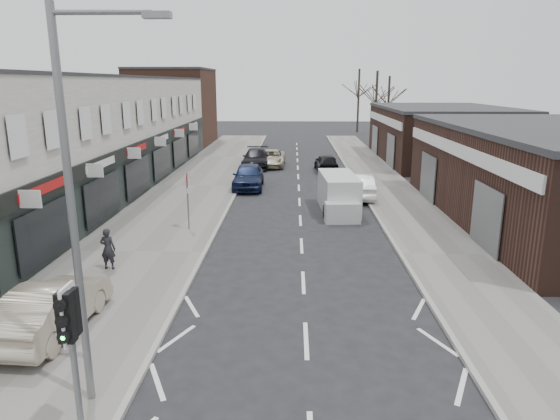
# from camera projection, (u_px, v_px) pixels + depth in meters

# --- Properties ---
(ground) EXTENTS (160.00, 160.00, 0.00)m
(ground) POSITION_uv_depth(u_px,v_px,m) (308.00, 384.00, 11.45)
(ground) COLOR black
(ground) RESTS_ON ground
(pavement_left) EXTENTS (5.50, 64.00, 0.12)m
(pavement_left) POSITION_uv_depth(u_px,v_px,m) (197.00, 186.00, 32.91)
(pavement_left) COLOR slate
(pavement_left) RESTS_ON ground
(pavement_right) EXTENTS (3.50, 64.00, 0.12)m
(pavement_right) POSITION_uv_depth(u_px,v_px,m) (387.00, 187.00, 32.59)
(pavement_right) COLOR slate
(pavement_right) RESTS_ON ground
(shop_terrace_left) EXTENTS (8.00, 41.00, 7.10)m
(shop_terrace_left) POSITION_uv_depth(u_px,v_px,m) (74.00, 137.00, 29.80)
(shop_terrace_left) COLOR silver
(shop_terrace_left) RESTS_ON ground
(brick_block_far) EXTENTS (8.00, 10.00, 8.00)m
(brick_block_far) POSITION_uv_depth(u_px,v_px,m) (173.00, 108.00, 54.38)
(brick_block_far) COLOR #4C2E20
(brick_block_far) RESTS_ON ground
(right_unit_near) EXTENTS (10.00, 18.00, 4.50)m
(right_unit_near) POSITION_uv_depth(u_px,v_px,m) (559.00, 178.00, 24.12)
(right_unit_near) COLOR #372019
(right_unit_near) RESTS_ON ground
(right_unit_far) EXTENTS (10.00, 16.00, 4.50)m
(right_unit_far) POSITION_uv_depth(u_px,v_px,m) (441.00, 135.00, 43.49)
(right_unit_far) COLOR #372019
(right_unit_far) RESTS_ON ground
(tree_far_a) EXTENTS (3.60, 3.60, 8.00)m
(tree_far_a) POSITION_uv_depth(u_px,v_px,m) (374.00, 142.00, 57.70)
(tree_far_a) COLOR #382D26
(tree_far_a) RESTS_ON ground
(tree_far_b) EXTENTS (3.60, 3.60, 7.50)m
(tree_far_b) POSITION_uv_depth(u_px,v_px,m) (387.00, 137.00, 63.44)
(tree_far_b) COLOR #382D26
(tree_far_b) RESTS_ON ground
(tree_far_c) EXTENTS (3.60, 3.60, 8.50)m
(tree_far_c) POSITION_uv_depth(u_px,v_px,m) (357.00, 132.00, 69.33)
(tree_far_c) COLOR #382D26
(tree_far_c) RESTS_ON ground
(traffic_light) EXTENTS (0.28, 0.60, 3.10)m
(traffic_light) POSITION_uv_depth(u_px,v_px,m) (70.00, 328.00, 9.01)
(traffic_light) COLOR slate
(traffic_light) RESTS_ON pavement_left
(street_lamp) EXTENTS (2.23, 0.22, 8.00)m
(street_lamp) POSITION_uv_depth(u_px,v_px,m) (79.00, 194.00, 9.64)
(street_lamp) COLOR slate
(street_lamp) RESTS_ON pavement_left
(warning_sign) EXTENTS (0.12, 0.80, 2.70)m
(warning_sign) POSITION_uv_depth(u_px,v_px,m) (188.00, 185.00, 22.66)
(warning_sign) COLOR slate
(warning_sign) RESTS_ON pavement_left
(white_van) EXTENTS (2.04, 5.12, 1.95)m
(white_van) POSITION_uv_depth(u_px,v_px,m) (339.00, 194.00, 26.60)
(white_van) COLOR silver
(white_van) RESTS_ON ground
(sedan_on_pavement) EXTENTS (1.78, 4.42, 1.43)m
(sedan_on_pavement) POSITION_uv_depth(u_px,v_px,m) (52.00, 307.00, 13.46)
(sedan_on_pavement) COLOR tan
(sedan_on_pavement) RESTS_ON pavement_left
(pedestrian) EXTENTS (0.60, 0.42, 1.54)m
(pedestrian) POSITION_uv_depth(u_px,v_px,m) (108.00, 249.00, 18.01)
(pedestrian) COLOR black
(pedestrian) RESTS_ON pavement_left
(parked_car_left_a) EXTENTS (1.98, 4.75, 1.61)m
(parked_car_left_a) POSITION_uv_depth(u_px,v_px,m) (248.00, 176.00, 32.41)
(parked_car_left_a) COLOR #131D3C
(parked_car_left_a) RESTS_ON ground
(parked_car_left_b) EXTENTS (2.13, 5.16, 1.49)m
(parked_car_left_b) POSITION_uv_depth(u_px,v_px,m) (256.00, 158.00, 40.37)
(parked_car_left_b) COLOR black
(parked_car_left_b) RESTS_ON ground
(parked_car_left_c) EXTENTS (2.30, 4.84, 1.33)m
(parked_car_left_c) POSITION_uv_depth(u_px,v_px,m) (271.00, 158.00, 41.03)
(parked_car_left_c) COLOR #BDB397
(parked_car_left_c) RESTS_ON ground
(parked_car_right_a) EXTENTS (1.56, 4.44, 1.46)m
(parked_car_right_a) POSITION_uv_depth(u_px,v_px,m) (358.00, 186.00, 29.71)
(parked_car_right_a) COLOR white
(parked_car_right_a) RESTS_ON ground
(parked_car_right_b) EXTENTS (1.80, 4.07, 1.36)m
(parked_car_right_b) POSITION_uv_depth(u_px,v_px,m) (326.00, 163.00, 38.66)
(parked_car_right_b) COLOR black
(parked_car_right_b) RESTS_ON ground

